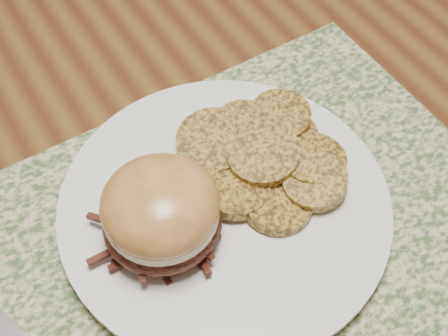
{
  "coord_description": "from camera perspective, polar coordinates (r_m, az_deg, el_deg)",
  "views": [
    {
      "loc": [
        -0.16,
        -0.47,
        1.2
      ],
      "look_at": [
        -0.0,
        -0.21,
        0.79
      ],
      "focal_mm": 50.0,
      "sensor_mm": 36.0,
      "label": 1
    }
  ],
  "objects": [
    {
      "name": "dining_table",
      "position": [
        0.73,
        -8.71,
        6.27
      ],
      "size": [
        1.5,
        0.9,
        0.75
      ],
      "color": "brown",
      "rests_on": "ground"
    },
    {
      "name": "ground",
      "position": [
        1.3,
        -4.98,
        -13.95
      ],
      "size": [
        3.5,
        3.5,
        0.0
      ],
      "primitive_type": "plane",
      "color": "brown",
      "rests_on": "ground"
    },
    {
      "name": "dinner_plate",
      "position": [
        0.52,
        0.05,
        -3.54
      ],
      "size": [
        0.26,
        0.26,
        0.02
      ],
      "primitive_type": "cylinder",
      "color": "white",
      "rests_on": "placemat"
    },
    {
      "name": "placemat",
      "position": [
        0.52,
        1.41,
        -5.98
      ],
      "size": [
        0.45,
        0.33,
        0.0
      ],
      "primitive_type": "cube",
      "color": "#3D5B2E",
      "rests_on": "dining_table"
    },
    {
      "name": "fork",
      "position": [
        0.5,
        -18.94,
        -14.15
      ],
      "size": [
        0.05,
        0.16,
        0.0
      ],
      "rotation": [
        0.0,
        0.0,
        0.25
      ],
      "color": "#B2B2B9",
      "rests_on": "placemat"
    },
    {
      "name": "roasted_potatoes",
      "position": [
        0.53,
        3.47,
        1.11
      ],
      "size": [
        0.14,
        0.16,
        0.03
      ],
      "color": "#A47E30",
      "rests_on": "dinner_plate"
    },
    {
      "name": "pork_sandwich",
      "position": [
        0.47,
        -5.77,
        -4.09
      ],
      "size": [
        0.1,
        0.1,
        0.07
      ],
      "rotation": [
        0.0,
        0.0,
        -0.11
      ],
      "color": "black",
      "rests_on": "dinner_plate"
    }
  ]
}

